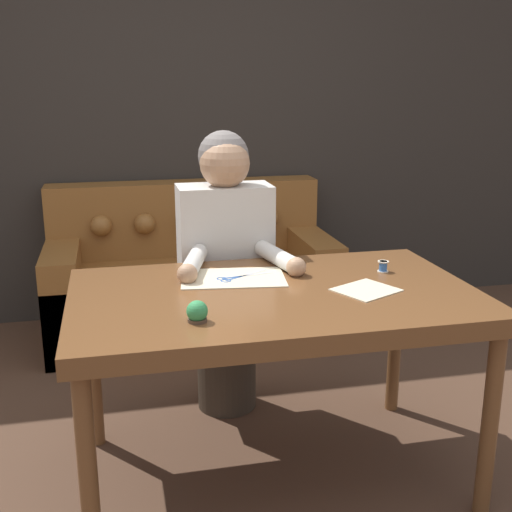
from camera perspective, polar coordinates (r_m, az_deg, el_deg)
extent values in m
plane|color=#4C3323|center=(2.65, -0.45, -19.90)|extent=(16.00, 16.00, 0.00)
cube|color=#2D2823|center=(4.24, -6.67, 12.18)|extent=(8.00, 0.06, 2.60)
cube|color=brown|center=(2.39, 1.64, -3.91)|extent=(1.50, 0.91, 0.07)
cylinder|color=brown|center=(2.15, -14.69, -18.45)|extent=(0.06, 0.06, 0.71)
cylinder|color=brown|center=(2.48, 20.06, -13.96)|extent=(0.06, 0.06, 0.71)
cylinder|color=brown|center=(2.84, -14.29, -9.65)|extent=(0.06, 0.06, 0.71)
cylinder|color=brown|center=(3.10, 12.27, -7.32)|extent=(0.06, 0.06, 0.71)
cube|color=brown|center=(4.00, -5.67, -3.82)|extent=(1.71, 0.82, 0.44)
cube|color=brown|center=(4.16, -6.35, 3.42)|extent=(1.71, 0.22, 0.47)
cube|color=brown|center=(3.96, -16.63, -3.39)|extent=(0.20, 0.82, 0.60)
cube|color=brown|center=(4.12, 4.78, -2.02)|extent=(0.20, 0.82, 0.60)
sphere|color=brown|center=(4.01, -13.61, 2.62)|extent=(0.13, 0.13, 0.13)
sphere|color=brown|center=(4.02, -9.87, 2.84)|extent=(0.13, 0.13, 0.13)
sphere|color=brown|center=(4.04, -6.14, 3.05)|extent=(0.13, 0.13, 0.13)
sphere|color=brown|center=(4.07, -2.47, 3.23)|extent=(0.13, 0.13, 0.13)
sphere|color=brown|center=(4.13, 1.12, 3.41)|extent=(0.13, 0.13, 0.13)
cube|color=white|center=(3.87, -1.45, -0.93)|extent=(0.28, 0.25, 0.00)
cylinder|color=#33281E|center=(3.11, -2.64, -9.00)|extent=(0.28, 0.28, 0.50)
cube|color=beige|center=(2.93, -2.77, 0.67)|extent=(0.42, 0.22, 0.58)
sphere|color=tan|center=(2.83, -2.80, 8.23)|extent=(0.22, 0.22, 0.22)
sphere|color=slate|center=(2.86, -2.92, 8.86)|extent=(0.23, 0.23, 0.23)
cylinder|color=beige|center=(2.63, -5.55, -0.55)|extent=(0.16, 0.34, 0.07)
sphere|color=tan|center=(2.48, -6.12, -1.60)|extent=(0.08, 0.08, 0.08)
cylinder|color=beige|center=(2.70, 1.98, -0.09)|extent=(0.13, 0.34, 0.07)
sphere|color=tan|center=(2.56, 3.59, -0.99)|extent=(0.08, 0.08, 0.08)
cube|color=beige|center=(2.53, -2.05, -1.95)|extent=(0.44, 0.31, 0.00)
cube|color=beige|center=(2.42, 9.72, -2.96)|extent=(0.27, 0.26, 0.00)
cube|color=silver|center=(2.58, -0.12, -1.53)|extent=(0.12, 0.08, 0.00)
cube|color=#2D569E|center=(2.51, -1.94, -2.04)|extent=(0.08, 0.05, 0.00)
torus|color=#2D569E|center=(2.49, -2.69, -2.24)|extent=(0.04, 0.04, 0.01)
cube|color=silver|center=(2.57, 0.17, -1.66)|extent=(0.13, 0.04, 0.00)
cube|color=#2D569E|center=(2.53, -2.13, -1.95)|extent=(0.09, 0.03, 0.00)
torus|color=#2D569E|center=(2.51, -3.06, -2.06)|extent=(0.04, 0.04, 0.01)
cylinder|color=silver|center=(2.54, -1.21, -1.83)|extent=(0.01, 0.01, 0.01)
cylinder|color=#3366B2|center=(2.66, 11.23, -0.92)|extent=(0.03, 0.03, 0.04)
cylinder|color=beige|center=(2.65, 11.25, -0.49)|extent=(0.04, 0.04, 0.00)
cylinder|color=beige|center=(2.66, 11.21, -1.34)|extent=(0.04, 0.04, 0.00)
cylinder|color=#4C3828|center=(2.09, -5.24, -5.68)|extent=(0.06, 0.06, 0.01)
sphere|color=#338C4C|center=(2.08, -5.26, -4.90)|extent=(0.07, 0.07, 0.07)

